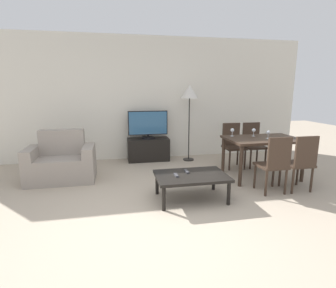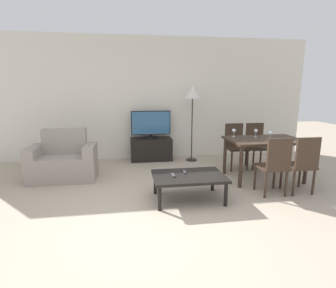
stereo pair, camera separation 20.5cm
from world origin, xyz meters
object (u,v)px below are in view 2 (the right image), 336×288
at_px(wine_glass_left, 234,131).
at_px(tv_stand, 151,149).
at_px(dining_chair_far, 256,143).
at_px(dining_chair_near_right, 302,162).
at_px(coffee_table, 189,178).
at_px(remote_primary, 173,175).
at_px(armchair, 64,162).
at_px(wine_glass_center, 256,131).
at_px(dining_chair_far_left, 235,144).
at_px(remote_secondary, 184,172).
at_px(dining_table, 264,144).
at_px(dining_chair_near, 274,164).
at_px(tv, 151,125).
at_px(wine_glass_right, 270,134).
at_px(floor_lamp, 193,94).

bearing_deg(wine_glass_left, tv_stand, 137.72).
bearing_deg(dining_chair_far, dining_chair_near_right, -90.00).
height_order(coffee_table, remote_primary, remote_primary).
relative_size(armchair, wine_glass_center, 7.64).
xyz_separation_m(dining_chair_far, dining_chair_far_left, (-0.44, 0.00, 0.00)).
height_order(tv_stand, wine_glass_center, wine_glass_center).
bearing_deg(remote_secondary, wine_glass_center, 27.40).
distance_m(coffee_table, wine_glass_center, 1.75).
xyz_separation_m(dining_table, dining_chair_far, (0.22, 0.72, -0.14)).
distance_m(tv_stand, coffee_table, 2.26).
bearing_deg(remote_secondary, dining_table, 20.17).
xyz_separation_m(dining_chair_near, wine_glass_center, (0.15, 0.92, 0.33)).
bearing_deg(remote_secondary, wine_glass_left, 37.77).
xyz_separation_m(tv_stand, tv, (0.00, -0.00, 0.55)).
relative_size(tv_stand, remote_secondary, 6.05).
distance_m(wine_glass_left, wine_glass_right, 0.61).
bearing_deg(remote_secondary, dining_chair_far_left, 44.30).
height_order(tv, dining_chair_far, tv).
distance_m(dining_table, dining_chair_near_right, 0.77).
bearing_deg(tv, dining_chair_far_left, -26.68).
xyz_separation_m(coffee_table, dining_table, (1.51, 0.69, 0.30)).
relative_size(tv, dining_chair_far_left, 0.97).
relative_size(tv, floor_lamp, 0.52).
relative_size(dining_chair_near_right, floor_lamp, 0.54).
bearing_deg(wine_glass_right, remote_primary, -160.76).
xyz_separation_m(dining_chair_near_right, wine_glass_left, (-0.68, 1.00, 0.33)).
bearing_deg(floor_lamp, wine_glass_center, -53.23).
distance_m(dining_chair_near_right, floor_lamp, 2.60).
height_order(dining_table, remote_secondary, dining_table).
bearing_deg(wine_glass_left, wine_glass_right, -35.46).
height_order(armchair, remote_primary, armchair).
bearing_deg(dining_chair_far_left, floor_lamp, 138.39).
relative_size(armchair, dining_chair_far, 1.25).
relative_size(tv_stand, dining_chair_near_right, 1.02).
distance_m(remote_primary, wine_glass_center, 1.93).
bearing_deg(dining_chair_near, armchair, 158.99).
height_order(remote_primary, wine_glass_center, wine_glass_center).
distance_m(armchair, remote_primary, 2.14).
bearing_deg(coffee_table, dining_chair_far, 39.35).
relative_size(armchair, dining_chair_far_left, 1.25).
bearing_deg(wine_glass_left, floor_lamp, 114.63).
relative_size(dining_table, wine_glass_center, 8.70).
bearing_deg(tv_stand, dining_table, -39.84).
bearing_deg(tv_stand, tv, -90.00).
height_order(coffee_table, dining_chair_far, dining_chair_far).
relative_size(tv, wine_glass_left, 5.90).
xyz_separation_m(tv, floor_lamp, (0.89, -0.16, 0.65)).
xyz_separation_m(dining_chair_near_right, remote_primary, (-1.95, 0.02, -0.11)).
height_order(wine_glass_center, wine_glass_right, same).
xyz_separation_m(tv, remote_secondary, (0.30, -2.11, -0.42)).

